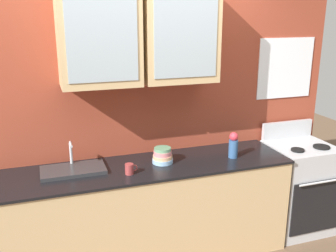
{
  "coord_description": "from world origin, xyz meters",
  "views": [
    {
      "loc": [
        -0.81,
        -2.96,
        2.16
      ],
      "look_at": [
        0.2,
        0.0,
        1.24
      ],
      "focal_mm": 41.04,
      "sensor_mm": 36.0,
      "label": 1
    }
  ],
  "objects_px": {
    "stove_range": "(298,187)",
    "bowl_stack": "(163,156)",
    "sink_faucet": "(73,169)",
    "cup_near_sink": "(130,169)",
    "vase": "(233,145)"
  },
  "relations": [
    {
      "from": "vase",
      "to": "cup_near_sink",
      "type": "xyz_separation_m",
      "value": [
        -0.98,
        -0.07,
        -0.07
      ]
    },
    {
      "from": "sink_faucet",
      "to": "vase",
      "type": "height_order",
      "value": "vase"
    },
    {
      "from": "sink_faucet",
      "to": "bowl_stack",
      "type": "relative_size",
      "value": 2.89
    },
    {
      "from": "bowl_stack",
      "to": "stove_range",
      "type": "bearing_deg",
      "value": -0.98
    },
    {
      "from": "sink_faucet",
      "to": "vase",
      "type": "xyz_separation_m",
      "value": [
        1.41,
        -0.13,
        0.1
      ]
    },
    {
      "from": "vase",
      "to": "cup_near_sink",
      "type": "bearing_deg",
      "value": -176.03
    },
    {
      "from": "stove_range",
      "to": "vase",
      "type": "relative_size",
      "value": 4.55
    },
    {
      "from": "vase",
      "to": "stove_range",
      "type": "bearing_deg",
      "value": 4.1
    },
    {
      "from": "stove_range",
      "to": "vase",
      "type": "xyz_separation_m",
      "value": [
        -0.8,
        -0.06,
        0.56
      ]
    },
    {
      "from": "bowl_stack",
      "to": "vase",
      "type": "bearing_deg",
      "value": -7.27
    },
    {
      "from": "bowl_stack",
      "to": "vase",
      "type": "height_order",
      "value": "vase"
    },
    {
      "from": "stove_range",
      "to": "cup_near_sink",
      "type": "xyz_separation_m",
      "value": [
        -1.78,
        -0.13,
        0.49
      ]
    },
    {
      "from": "stove_range",
      "to": "bowl_stack",
      "type": "xyz_separation_m",
      "value": [
        -1.45,
        0.02,
        0.51
      ]
    },
    {
      "from": "sink_faucet",
      "to": "stove_range",
      "type": "bearing_deg",
      "value": -1.96
    },
    {
      "from": "vase",
      "to": "sink_faucet",
      "type": "bearing_deg",
      "value": 174.61
    }
  ]
}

